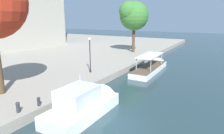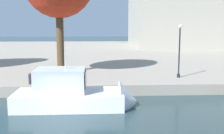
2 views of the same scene
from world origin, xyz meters
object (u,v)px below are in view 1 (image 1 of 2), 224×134
lamp_post (90,54)px  tree_1 (133,15)px  mooring_bollard_0 (39,101)px  motor_yacht_1 (87,105)px  mooring_bollard_1 (18,107)px  tour_boat_2 (151,68)px

lamp_post → tree_1: tree_1 is taller
mooring_bollard_0 → lamp_post: (10.69, 2.55, 2.11)m
motor_yacht_1 → lamp_post: bearing=34.0°
mooring_bollard_0 → motor_yacht_1: bearing=-53.6°
lamp_post → motor_yacht_1: bearing=-145.7°
lamp_post → mooring_bollard_0: bearing=-166.6°
mooring_bollard_1 → lamp_post: size_ratio=0.19×
tour_boat_2 → lamp_post: lamp_post is taller
tour_boat_2 → tree_1: 14.91m
mooring_bollard_0 → mooring_bollard_1: bearing=165.7°
tour_boat_2 → lamp_post: 10.45m
motor_yacht_1 → lamp_post: size_ratio=1.76×
tour_boat_2 → tree_1: tree_1 is taller
motor_yacht_1 → tour_boat_2: size_ratio=0.71×
motor_yacht_1 → mooring_bollard_0: (-2.32, 3.15, 0.54)m
mooring_bollard_1 → tree_1: size_ratio=0.08×
tour_boat_2 → lamp_post: bearing=143.9°
mooring_bollard_0 → mooring_bollard_1: size_ratio=0.90×
mooring_bollard_1 → tree_1: tree_1 is taller
tour_boat_2 → lamp_post: size_ratio=2.48×
tour_boat_2 → lamp_post: (-8.21, 5.68, 3.09)m
mooring_bollard_1 → lamp_post: (12.29, 2.14, 2.06)m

